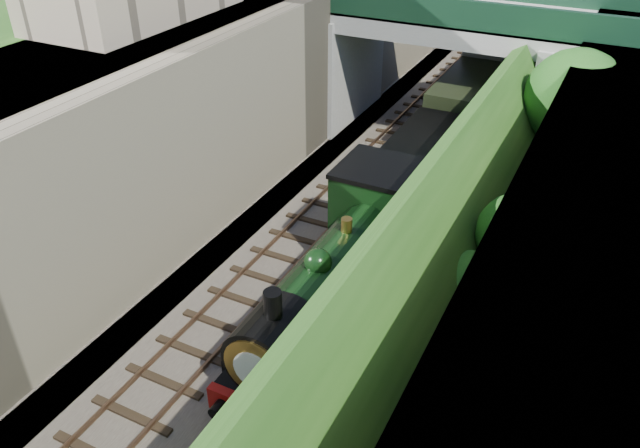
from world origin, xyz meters
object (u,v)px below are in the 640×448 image
(locomotive, at_px, (343,273))
(tender, at_px, (423,176))
(road_bridge, at_px, (476,59))
(tree, at_px, (577,102))

(locomotive, bearing_deg, tender, 90.00)
(locomotive, xyz_separation_m, tender, (-0.00, 7.36, -0.27))
(road_bridge, height_order, tender, road_bridge)
(road_bridge, relative_size, tree, 2.42)
(tree, bearing_deg, locomotive, -115.89)
(tender, bearing_deg, locomotive, -90.00)
(road_bridge, distance_m, tree, 7.12)
(tender, bearing_deg, tree, 26.51)
(tree, distance_m, locomotive, 11.14)
(road_bridge, bearing_deg, tender, -88.02)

